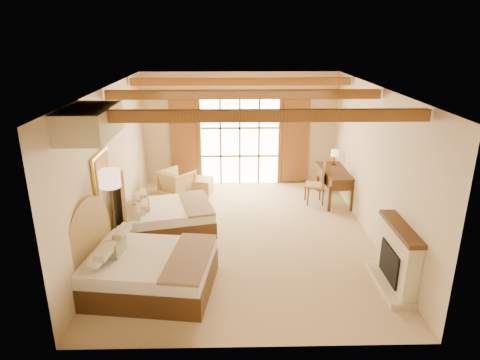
{
  "coord_description": "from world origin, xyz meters",
  "views": [
    {
      "loc": [
        -0.26,
        -8.46,
        4.28
      ],
      "look_at": [
        -0.07,
        0.2,
        1.23
      ],
      "focal_mm": 32.0,
      "sensor_mm": 36.0,
      "label": 1
    }
  ],
  "objects_px": {
    "bed_near": "(139,267)",
    "armchair": "(177,183)",
    "nightstand": "(119,249)",
    "bed_far": "(162,214)",
    "desk": "(334,184)"
  },
  "relations": [
    {
      "from": "nightstand",
      "to": "bed_far",
      "type": "bearing_deg",
      "value": 83.27
    },
    {
      "from": "bed_near",
      "to": "bed_far",
      "type": "bearing_deg",
      "value": 96.61
    },
    {
      "from": "bed_far",
      "to": "armchair",
      "type": "distance_m",
      "value": 2.14
    },
    {
      "from": "bed_near",
      "to": "nightstand",
      "type": "distance_m",
      "value": 1.13
    },
    {
      "from": "bed_far",
      "to": "nightstand",
      "type": "distance_m",
      "value": 1.51
    },
    {
      "from": "armchair",
      "to": "desk",
      "type": "relative_size",
      "value": 0.5
    },
    {
      "from": "nightstand",
      "to": "desk",
      "type": "relative_size",
      "value": 0.34
    },
    {
      "from": "desk",
      "to": "bed_far",
      "type": "bearing_deg",
      "value": -162.4
    },
    {
      "from": "nightstand",
      "to": "armchair",
      "type": "xyz_separation_m",
      "value": [
        0.72,
        3.51,
        0.09
      ]
    },
    {
      "from": "nightstand",
      "to": "desk",
      "type": "height_order",
      "value": "desk"
    },
    {
      "from": "armchair",
      "to": "bed_near",
      "type": "bearing_deg",
      "value": 128.29
    },
    {
      "from": "bed_near",
      "to": "desk",
      "type": "distance_m",
      "value": 5.89
    },
    {
      "from": "bed_near",
      "to": "armchair",
      "type": "relative_size",
      "value": 2.96
    },
    {
      "from": "nightstand",
      "to": "armchair",
      "type": "bearing_deg",
      "value": 96.19
    },
    {
      "from": "bed_far",
      "to": "nightstand",
      "type": "height_order",
      "value": "bed_far"
    }
  ]
}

